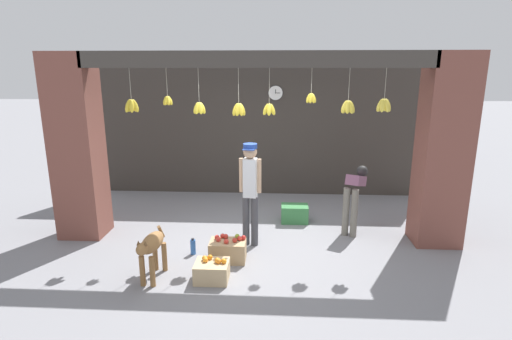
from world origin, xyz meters
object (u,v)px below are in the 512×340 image
Objects in this scene: dog at (152,247)px; produce_box_green at (295,214)px; shopkeeper at (250,187)px; worker_stooping at (355,192)px; water_bottle at (193,247)px; wall_clock at (276,93)px; fruit_crate_oranges at (212,271)px; fruit_crate_apples at (228,250)px.

dog is 2.92m from produce_box_green.
shopkeeper reaches higher than dog.
shopkeeper is 1.53× the size of worker_stooping.
water_bottle is 3.91m from wall_clock.
wall_clock is (-0.39, 1.67, 2.06)m from produce_box_green.
water_bottle is at bearing 118.98° from fruit_crate_oranges.
shopkeeper is 1.25m from water_bottle.
dog is 1.84× the size of fruit_crate_oranges.
shopkeeper is at bearing 24.43° from water_bottle.
wall_clock is at bearing -90.39° from shopkeeper.
fruit_crate_apples is at bearing -123.10° from produce_box_green.
dog is 0.50× the size of shopkeeper.
water_bottle is at bearing -132.85° from worker_stooping.
dog is at bearing -132.04° from produce_box_green.
dog is 0.91m from water_bottle.
shopkeeper is 6.48× the size of water_bottle.
shopkeeper is 3.14× the size of fruit_crate_apples.
dog is at bearing -116.42° from water_bottle.
fruit_crate_oranges is at bearing -118.53° from produce_box_green.
shopkeeper reaches higher than worker_stooping.
dog is 1.56× the size of fruit_crate_apples.
worker_stooping is at bearing -152.35° from shopkeeper.
wall_clock reaches higher than dog.
fruit_crate_oranges is 0.91× the size of produce_box_green.
fruit_crate_oranges is at bearing -61.02° from water_bottle.
water_bottle is (-2.56, -1.03, -0.59)m from worker_stooping.
worker_stooping is 2.89m from wall_clock.
fruit_crate_oranges is 1.40× the size of wall_clock.
produce_box_green is 1.54× the size of wall_clock.
wall_clock is (-1.37, 2.05, 1.51)m from worker_stooping.
dog reaches higher than fruit_crate_apples.
worker_stooping is 2.42× the size of fruit_crate_oranges.
worker_stooping reaches higher than water_bottle.
shopkeeper reaches higher than fruit_crate_oranges.
dog is 3.44m from worker_stooping.
fruit_crate_oranges is (-2.15, -1.76, -0.58)m from worker_stooping.
produce_box_green is 2.11m from water_bottle.
shopkeeper is at bearing 68.92° from fruit_crate_oranges.
fruit_crate_apples is 1.88m from produce_box_green.
wall_clock is at bearing 163.13° from dog.
produce_box_green is at bearing -118.59° from shopkeeper.
produce_box_green is (-0.98, 0.38, -0.55)m from worker_stooping.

